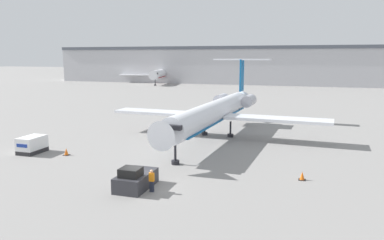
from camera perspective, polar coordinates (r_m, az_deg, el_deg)
name	(u,v)px	position (r m, az deg, el deg)	size (l,w,h in m)	color
ground_plane	(142,188)	(30.86, -7.57, -10.27)	(600.00, 600.00, 0.00)	gray
terminal_building	(278,65)	(146.74, 12.98, 8.14)	(180.00, 16.80, 14.37)	#B2B2B7
airplane_main	(216,111)	(48.82, 3.69, 1.40)	(29.06, 32.04, 10.10)	silver
pushback_tug	(136,179)	(30.80, -8.56, -8.92)	(2.24, 4.14, 1.92)	#2D2D33
luggage_cart	(32,145)	(44.73, -23.19, -3.48)	(1.94, 3.04, 1.83)	#232326
worker_near_tug	(152,180)	(29.71, -6.16, -9.11)	(0.40, 0.25, 1.79)	#232838
traffic_cone_left	(66,152)	(42.49, -18.61, -4.61)	(0.60, 0.60, 0.78)	black
traffic_cone_right	(302,176)	(33.79, 16.44, -8.18)	(0.59, 0.59, 0.74)	black
airplane_parked_far_left	(163,73)	(151.05, -4.50, 7.11)	(35.22, 34.33, 10.60)	white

